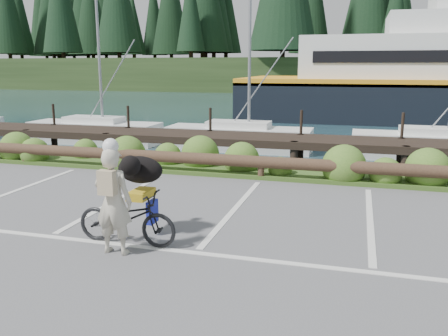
# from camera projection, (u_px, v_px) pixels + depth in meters

# --- Properties ---
(ground) EXTENTS (72.00, 72.00, 0.00)m
(ground) POSITION_uv_depth(u_px,v_px,m) (204.00, 244.00, 7.64)
(ground) COLOR #545457
(harbor_backdrop) EXTENTS (170.00, 160.00, 30.00)m
(harbor_backdrop) POSITION_uv_depth(u_px,v_px,m) (348.00, 82.00, 81.33)
(harbor_backdrop) COLOR #1A353F
(harbor_backdrop) RESTS_ON ground
(vegetation_strip) EXTENTS (34.00, 1.60, 0.10)m
(vegetation_strip) POSITION_uv_depth(u_px,v_px,m) (266.00, 172.00, 12.62)
(vegetation_strip) COLOR #3D5B21
(vegetation_strip) RESTS_ON ground
(log_rail) EXTENTS (32.00, 0.30, 0.60)m
(log_rail) POSITION_uv_depth(u_px,v_px,m) (261.00, 179.00, 11.97)
(log_rail) COLOR #443021
(log_rail) RESTS_ON ground
(bicycle) EXTENTS (1.68, 0.60, 0.88)m
(bicycle) POSITION_uv_depth(u_px,v_px,m) (127.00, 218.00, 7.55)
(bicycle) COLOR black
(bicycle) RESTS_ON ground
(cyclist) EXTENTS (0.60, 0.40, 1.64)m
(cyclist) POSITION_uv_depth(u_px,v_px,m) (113.00, 201.00, 7.11)
(cyclist) COLOR beige
(cyclist) RESTS_ON ground
(dog) EXTENTS (0.40, 0.80, 0.46)m
(dog) POSITION_uv_depth(u_px,v_px,m) (140.00, 170.00, 7.92)
(dog) COLOR black
(dog) RESTS_ON bicycle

